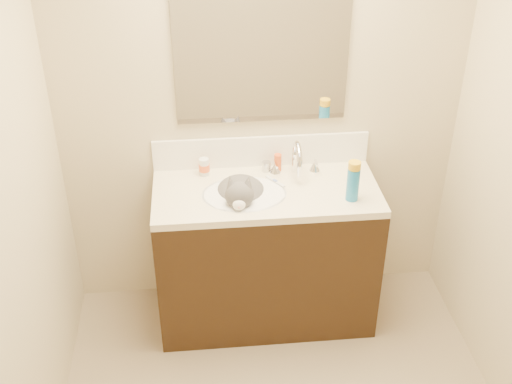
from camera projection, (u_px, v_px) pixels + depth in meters
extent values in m
cube|color=#C5B492|center=(261.00, 101.00, 3.42)|extent=(2.20, 0.04, 2.50)
cube|color=black|center=(266.00, 257.00, 3.63)|extent=(1.20, 0.55, 0.82)
cube|color=beige|center=(266.00, 193.00, 3.40)|extent=(1.20, 0.55, 0.04)
ellipsoid|color=white|center=(244.00, 205.00, 3.39)|extent=(0.45, 0.36, 0.14)
cylinder|color=silver|center=(295.00, 162.00, 3.53)|extent=(0.04, 0.04, 0.11)
torus|color=silver|center=(297.00, 159.00, 3.45)|extent=(0.03, 0.20, 0.20)
cylinder|color=silver|center=(299.00, 172.00, 3.39)|extent=(0.03, 0.03, 0.06)
cone|color=silver|center=(275.00, 167.00, 3.53)|extent=(0.06, 0.06, 0.06)
cone|color=silver|center=(315.00, 165.00, 3.55)|extent=(0.06, 0.06, 0.06)
ellipsoid|color=#4C494C|center=(241.00, 196.00, 3.42)|extent=(0.32, 0.35, 0.21)
ellipsoid|color=#4C494C|center=(239.00, 195.00, 3.25)|extent=(0.16, 0.15, 0.14)
ellipsoid|color=#4C494C|center=(240.00, 195.00, 3.32)|extent=(0.12, 0.12, 0.13)
cone|color=#4C494C|center=(231.00, 182.00, 3.23)|extent=(0.08, 0.08, 0.09)
cone|color=#4C494C|center=(248.00, 182.00, 3.23)|extent=(0.07, 0.08, 0.09)
ellipsoid|color=white|center=(239.00, 205.00, 3.21)|extent=(0.07, 0.06, 0.06)
ellipsoid|color=white|center=(240.00, 207.00, 3.33)|extent=(0.11, 0.08, 0.12)
sphere|color=#EDA899|center=(239.00, 207.00, 3.19)|extent=(0.01, 0.01, 0.01)
cylinder|color=#4C494C|center=(265.00, 208.00, 3.45)|extent=(0.07, 0.22, 0.04)
cube|color=white|center=(261.00, 151.00, 3.56)|extent=(1.20, 0.02, 0.18)
cube|color=white|center=(262.00, 49.00, 3.25)|extent=(0.90, 0.02, 0.80)
cylinder|color=silver|center=(204.00, 167.00, 3.50)|extent=(0.06, 0.06, 0.10)
cylinder|color=orange|center=(204.00, 168.00, 3.50)|extent=(0.07, 0.07, 0.04)
cylinder|color=#B7B7BC|center=(266.00, 167.00, 3.54)|extent=(0.06, 0.06, 0.06)
cylinder|color=#D84E19|center=(278.00, 163.00, 3.53)|extent=(0.05, 0.05, 0.10)
cube|color=silver|center=(275.00, 181.00, 3.45)|extent=(0.09, 0.13, 0.01)
cube|color=#617BCF|center=(275.00, 181.00, 3.45)|extent=(0.03, 0.03, 0.01)
cylinder|color=#1B76BD|center=(353.00, 184.00, 3.26)|extent=(0.08, 0.08, 0.18)
cylinder|color=gold|center=(355.00, 165.00, 3.21)|extent=(0.08, 0.08, 0.04)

